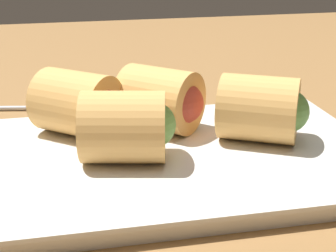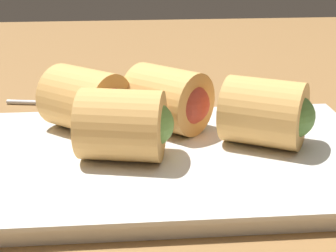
{
  "view_description": "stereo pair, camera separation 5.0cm",
  "coord_description": "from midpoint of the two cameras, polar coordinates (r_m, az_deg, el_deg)",
  "views": [
    {
      "loc": [
        7.2,
        38.2,
        20.46
      ],
      "look_at": [
        -1.35,
        -0.9,
        5.63
      ],
      "focal_mm": 60.0,
      "sensor_mm": 36.0,
      "label": 1
    },
    {
      "loc": [
        2.26,
        38.96,
        20.46
      ],
      "look_at": [
        -1.35,
        -0.9,
        5.63
      ],
      "focal_mm": 60.0,
      "sensor_mm": 36.0,
      "label": 2
    }
  ],
  "objects": [
    {
      "name": "roll_front_right",
      "position": [
        0.41,
        -7.46,
        -0.08
      ],
      "size": [
        7.5,
        6.53,
        5.33
      ],
      "color": "#DBA356",
      "rests_on": "serving_plate"
    },
    {
      "name": "roll_back_right",
      "position": [
        0.47,
        -11.91,
        2.14
      ],
      "size": [
        8.11,
        8.03,
        5.33
      ],
      "color": "#DBA356",
      "rests_on": "serving_plate"
    },
    {
      "name": "serving_plate",
      "position": [
        0.44,
        -3.28,
        -3.6
      ],
      "size": [
        32.85,
        21.19,
        1.5
      ],
      "color": "silver",
      "rests_on": "table_surface"
    },
    {
      "name": "roll_back_left",
      "position": [
        0.45,
        6.65,
        1.66
      ],
      "size": [
        7.92,
        7.61,
        5.33
      ],
      "color": "#DBA356",
      "rests_on": "serving_plate"
    },
    {
      "name": "spoon",
      "position": [
        0.58,
        -8.43,
        2.17
      ],
      "size": [
        16.26,
        4.69,
        1.32
      ],
      "color": "#B2B2B7",
      "rests_on": "table_surface"
    },
    {
      "name": "roll_front_left",
      "position": [
        0.47,
        -3.45,
        2.63
      ],
      "size": [
        8.11,
        8.07,
        5.33
      ],
      "color": "#DBA356",
      "rests_on": "serving_plate"
    },
    {
      "name": "table_surface",
      "position": [
        0.43,
        -4.81,
        -6.35
      ],
      "size": [
        180.0,
        140.0,
        2.0
      ],
      "color": "olive",
      "rests_on": "ground"
    }
  ]
}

